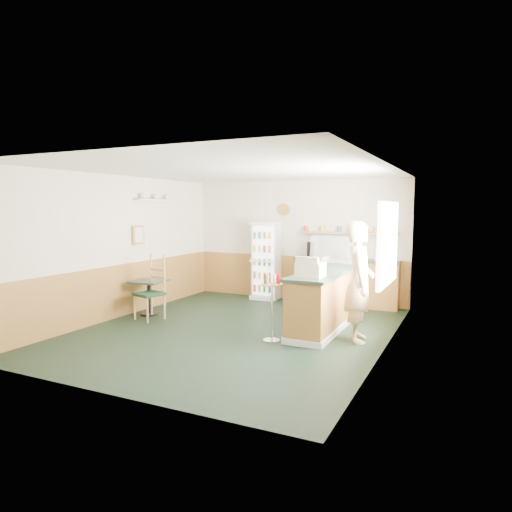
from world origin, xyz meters
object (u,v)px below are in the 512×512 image
Objects in this scene: display_case at (339,251)px; cafe_chair at (152,285)px; condiment_stand at (272,298)px; cash_register at (311,270)px; drinks_fridge at (266,260)px; shopkeeper at (359,282)px; cafe_table at (149,291)px.

cafe_chair is (-3.15, -1.54, -0.65)m from display_case.
display_case is 2.09m from condiment_stand.
display_case is at bearing 74.67° from condiment_stand.
condiment_stand is (-0.53, -0.30, -0.44)m from cash_register.
drinks_fridge is at bearing 124.54° from cash_register.
drinks_fridge is 0.95× the size of shopkeeper.
cafe_chair is (-3.85, -0.18, -0.31)m from shopkeeper.
condiment_stand is 2.94m from cafe_table.
cafe_table is at bearing 74.36° from shopkeeper.
cafe_table is at bearing -158.50° from display_case.
drinks_fridge is 2.91m from cafe_chair.
shopkeeper reaches higher than display_case.
cafe_chair is at bearing 176.87° from cash_register.
shopkeeper is at bearing -0.27° from cafe_table.
cafe_chair is (-1.15, -2.66, -0.25)m from drinks_fridge.
condiment_stand is at bearing 99.48° from shopkeeper.
drinks_fridge reaches higher than cafe_table.
drinks_fridge reaches higher than cash_register.
display_case reaches higher than cash_register.
cash_register is at bearing -4.82° from cafe_table.
cafe_chair is (0.25, -0.20, 0.15)m from cafe_table.
cafe_table is at bearing 155.51° from cafe_chair.
display_case is at bearing 88.41° from cash_register.
cash_register is at bearing -90.00° from display_case.
display_case reaches higher than condiment_stand.
drinks_fridge is 1.68× the size of condiment_stand.
cafe_table is (-2.87, 0.59, -0.20)m from condiment_stand.
shopkeeper is 4.13m from cafe_table.
cash_register is (2.00, -2.74, 0.23)m from drinks_fridge.
display_case is 0.92× the size of condiment_stand.
condiment_stand is (-0.53, -1.93, -0.60)m from display_case.
cafe_chair is at bearing 171.62° from condiment_stand.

